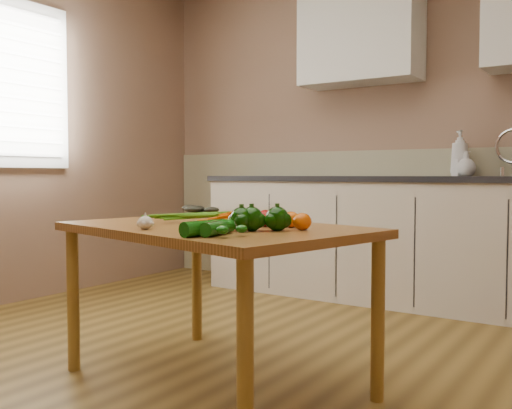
{
  "coord_description": "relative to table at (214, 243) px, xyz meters",
  "views": [
    {
      "loc": [
        1.66,
        -1.74,
        0.91
      ],
      "look_at": [
        0.21,
        0.43,
        0.77
      ],
      "focal_mm": 40.0,
      "sensor_mm": 36.0,
      "label": 1
    }
  ],
  "objects": [
    {
      "name": "room",
      "position": [
        -0.16,
        -0.01,
        0.63
      ],
      "size": [
        4.04,
        5.04,
        2.64
      ],
      "color": "brown",
      "rests_on": "ground"
    },
    {
      "name": "counter_run",
      "position": [
        0.05,
        2.01,
        -0.16
      ],
      "size": [
        2.84,
        0.64,
        1.14
      ],
      "color": "beige",
      "rests_on": "ground"
    },
    {
      "name": "upper_cabinets",
      "position": [
        0.35,
        2.14,
        1.33
      ],
      "size": [
        2.15,
        0.35,
        0.7
      ],
      "color": "silver",
      "rests_on": "room"
    },
    {
      "name": "window_blinds",
      "position": [
        -2.12,
        0.42,
        0.93
      ],
      "size": [
        0.08,
        0.98,
        1.18
      ],
      "primitive_type": null,
      "color": "silver",
      "rests_on": "room"
    },
    {
      "name": "table",
      "position": [
        0.0,
        0.0,
        0.0
      ],
      "size": [
        1.44,
        1.1,
        0.69
      ],
      "rotation": [
        0.0,
        0.0,
        -0.22
      ],
      "color": "#99632C",
      "rests_on": "ground"
    },
    {
      "name": "soap_bottle_a",
      "position": [
        0.47,
        2.18,
        0.44
      ],
      "size": [
        0.17,
        0.17,
        0.32
      ],
      "primitive_type": "imported",
      "rotation": [
        0.0,
        0.0,
        3.76
      ],
      "color": "silver",
      "rests_on": "counter_run"
    },
    {
      "name": "soap_bottle_b",
      "position": [
        0.48,
        2.16,
        0.37
      ],
      "size": [
        0.11,
        0.11,
        0.17
      ],
      "primitive_type": "imported",
      "rotation": [
        0.0,
        0.0,
        5.6
      ],
      "color": "silver",
      "rests_on": "counter_run"
    },
    {
      "name": "soap_bottle_c",
      "position": [
        0.53,
        2.14,
        0.37
      ],
      "size": [
        0.17,
        0.17,
        0.17
      ],
      "primitive_type": "imported",
      "rotation": [
        0.0,
        0.0,
        1.18
      ],
      "color": "silver",
      "rests_on": "counter_run"
    },
    {
      "name": "carrot_bunch",
      "position": [
        -0.03,
        0.05,
        0.11
      ],
      "size": [
        0.28,
        0.23,
        0.06
      ],
      "primitive_type": null,
      "rotation": [
        0.0,
        0.0,
        -0.22
      ],
      "color": "#E86405",
      "rests_on": "table"
    },
    {
      "name": "leafy_greens",
      "position": [
        -0.34,
        0.34,
        0.12
      ],
      "size": [
        0.18,
        0.17,
        0.09
      ],
      "primitive_type": null,
      "color": "black",
      "rests_on": "table"
    },
    {
      "name": "garlic_bulb",
      "position": [
        -0.11,
        -0.29,
        0.1
      ],
      "size": [
        0.06,
        0.06,
        0.05
      ],
      "primitive_type": "ellipsoid",
      "color": "silver",
      "rests_on": "table"
    },
    {
      "name": "pepper_a",
      "position": [
        0.27,
        -0.12,
        0.12
      ],
      "size": [
        0.09,
        0.09,
        0.09
      ],
      "primitive_type": "sphere",
      "color": "black",
      "rests_on": "table"
    },
    {
      "name": "pepper_b",
      "position": [
        0.35,
        -0.05,
        0.12
      ],
      "size": [
        0.09,
        0.09,
        0.09
      ],
      "primitive_type": "sphere",
      "color": "black",
      "rests_on": "table"
    },
    {
      "name": "pepper_c",
      "position": [
        0.25,
        -0.15,
        0.12
      ],
      "size": [
        0.09,
        0.09,
        0.09
      ],
      "primitive_type": "sphere",
      "color": "black",
      "rests_on": "table"
    },
    {
      "name": "tomato_a",
      "position": [
        0.22,
        0.07,
        0.11
      ],
      "size": [
        0.08,
        0.08,
        0.07
      ],
      "primitive_type": "ellipsoid",
      "color": "#930502",
      "rests_on": "table"
    },
    {
      "name": "tomato_b",
      "position": [
        0.33,
        0.09,
        0.11
      ],
      "size": [
        0.07,
        0.07,
        0.07
      ],
      "primitive_type": "ellipsoid",
      "color": "#D55305",
      "rests_on": "table"
    },
    {
      "name": "tomato_c",
      "position": [
        0.42,
        0.02,
        0.11
      ],
      "size": [
        0.07,
        0.07,
        0.07
      ],
      "primitive_type": "ellipsoid",
      "color": "#D55305",
      "rests_on": "table"
    },
    {
      "name": "zucchini_a",
      "position": [
        0.25,
        -0.31,
        0.1
      ],
      "size": [
        0.09,
        0.2,
        0.05
      ],
      "primitive_type": "cylinder",
      "rotation": [
        1.57,
        0.0,
        0.18
      ],
      "color": "#084307",
      "rests_on": "table"
    },
    {
      "name": "zucchini_b",
      "position": [
        0.23,
        -0.35,
        0.1
      ],
      "size": [
        0.09,
        0.19,
        0.06
      ],
      "primitive_type": "cylinder",
      "rotation": [
        1.57,
        0.0,
        -0.16
      ],
      "color": "#084307",
      "rests_on": "table"
    }
  ]
}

